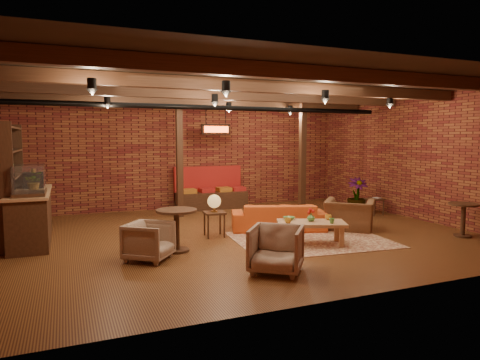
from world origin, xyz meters
name	(u,v)px	position (x,y,z in m)	size (l,w,h in m)	color
floor	(237,235)	(0.00, 0.00, 0.00)	(10.00, 10.00, 0.00)	#36180D
ceiling	(237,86)	(0.00, 0.00, 3.20)	(10.00, 8.00, 0.02)	black
wall_back	(187,155)	(0.00, 4.00, 1.60)	(10.00, 0.02, 3.20)	maroon
wall_front	(354,177)	(0.00, -4.00, 1.60)	(10.00, 0.02, 3.20)	maroon
wall_right	(416,158)	(5.00, 0.00, 1.60)	(0.02, 8.00, 3.20)	maroon
ceiling_beams	(237,92)	(0.00, 0.00, 3.08)	(9.80, 6.40, 0.22)	black
ceiling_pipe	(213,108)	(0.00, 1.60, 2.85)	(0.12, 0.12, 9.60)	black
post_left	(180,157)	(-0.60, 2.60, 1.60)	(0.16, 0.16, 3.20)	black
post_right	(302,156)	(2.80, 2.00, 1.60)	(0.16, 0.16, 3.20)	black
service_counter	(30,203)	(-4.10, 1.00, 0.80)	(0.80, 2.50, 1.60)	black
plant_counter	(35,181)	(-4.00, 1.20, 1.22)	(0.35, 0.39, 0.30)	#337F33
shelving_hutch	(7,184)	(-4.50, 1.10, 1.20)	(0.52, 2.00, 2.40)	black
banquette	(211,192)	(0.60, 3.55, 0.50)	(2.10, 0.70, 1.00)	#AA1F1C
service_sign	(216,129)	(0.60, 3.10, 2.35)	(0.86, 0.06, 0.30)	#F44A18
ceiling_spotlights	(237,102)	(0.00, 0.00, 2.86)	(6.40, 4.40, 0.28)	black
rug	(311,240)	(1.23, -1.02, 0.01)	(3.08, 2.35, 0.01)	maroon
sofa	(278,217)	(1.05, 0.10, 0.31)	(2.12, 0.83, 0.62)	#BE491A
coffee_table	(311,224)	(1.03, -1.32, 0.40)	(1.48, 1.13, 0.71)	#A06E4B
side_table_lamp	(214,205)	(-0.51, 0.04, 0.69)	(0.47, 0.47, 0.91)	black
round_table_left	(177,223)	(-1.55, -0.84, 0.54)	(0.76, 0.76, 0.79)	black
armchair_a	(149,239)	(-2.13, -1.22, 0.37)	(0.71, 0.67, 0.73)	#B6A58D
armchair_b	(276,247)	(-0.42, -2.65, 0.40)	(0.78, 0.73, 0.81)	#B6A58D
armchair_right	(350,210)	(2.58, -0.50, 0.46)	(1.06, 0.69, 0.93)	brown
side_table_book	(375,200)	(4.40, 0.82, 0.42)	(0.43, 0.43, 0.48)	black
round_table_right	(463,214)	(4.40, -2.00, 0.48)	(0.61, 0.61, 0.72)	black
plant_tall	(358,160)	(4.13, 1.23, 1.50)	(1.68, 1.68, 3.00)	#4C7F4C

